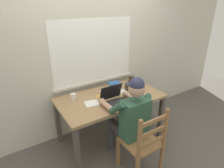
{
  "coord_description": "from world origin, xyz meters",
  "views": [
    {
      "loc": [
        -1.3,
        -2.07,
        2.0
      ],
      "look_at": [
        -0.01,
        -0.05,
        0.95
      ],
      "focal_mm": 30.63,
      "sensor_mm": 36.0,
      "label": 1
    }
  ],
  "objects_px": {
    "laptop": "(114,99)",
    "coffee_mug_dark": "(127,87)",
    "desk": "(111,102)",
    "landscape_photo_print": "(101,96)",
    "wooden_chair": "(143,143)",
    "coffee_mug_white": "(73,97)",
    "computer_mouse": "(133,99)",
    "seated_person": "(130,116)",
    "coffee_mug_spare": "(131,79)",
    "book_stack_main": "(114,86)"
  },
  "relations": [
    {
      "from": "laptop",
      "to": "computer_mouse",
      "type": "relative_size",
      "value": 3.3
    },
    {
      "from": "wooden_chair",
      "to": "computer_mouse",
      "type": "distance_m",
      "value": 0.64
    },
    {
      "from": "desk",
      "to": "computer_mouse",
      "type": "distance_m",
      "value": 0.35
    },
    {
      "from": "desk",
      "to": "wooden_chair",
      "type": "xyz_separation_m",
      "value": [
        -0.02,
        -0.76,
        -0.19
      ]
    },
    {
      "from": "wooden_chair",
      "to": "landscape_photo_print",
      "type": "height_order",
      "value": "wooden_chair"
    },
    {
      "from": "wooden_chair",
      "to": "landscape_photo_print",
      "type": "bearing_deg",
      "value": 95.6
    },
    {
      "from": "coffee_mug_white",
      "to": "wooden_chair",
      "type": "bearing_deg",
      "value": -64.09
    },
    {
      "from": "coffee_mug_dark",
      "to": "landscape_photo_print",
      "type": "bearing_deg",
      "value": 174.32
    },
    {
      "from": "seated_person",
      "to": "coffee_mug_white",
      "type": "distance_m",
      "value": 0.83
    },
    {
      "from": "seated_person",
      "to": "wooden_chair",
      "type": "height_order",
      "value": "seated_person"
    },
    {
      "from": "wooden_chair",
      "to": "coffee_mug_dark",
      "type": "distance_m",
      "value": 0.95
    },
    {
      "from": "desk",
      "to": "book_stack_main",
      "type": "height_order",
      "value": "book_stack_main"
    },
    {
      "from": "wooden_chair",
      "to": "coffee_mug_white",
      "type": "relative_size",
      "value": 8.06
    },
    {
      "from": "coffee_mug_white",
      "to": "coffee_mug_spare",
      "type": "relative_size",
      "value": 0.95
    },
    {
      "from": "desk",
      "to": "laptop",
      "type": "relative_size",
      "value": 4.53
    },
    {
      "from": "desk",
      "to": "coffee_mug_white",
      "type": "relative_size",
      "value": 13.03
    },
    {
      "from": "wooden_chair",
      "to": "coffee_mug_white",
      "type": "bearing_deg",
      "value": 115.91
    },
    {
      "from": "laptop",
      "to": "landscape_photo_print",
      "type": "bearing_deg",
      "value": 101.84
    },
    {
      "from": "laptop",
      "to": "book_stack_main",
      "type": "relative_size",
      "value": 1.64
    },
    {
      "from": "coffee_mug_spare",
      "to": "wooden_chair",
      "type": "bearing_deg",
      "value": -120.44
    },
    {
      "from": "coffee_mug_dark",
      "to": "landscape_photo_print",
      "type": "distance_m",
      "value": 0.45
    },
    {
      "from": "desk",
      "to": "wooden_chair",
      "type": "height_order",
      "value": "wooden_chair"
    },
    {
      "from": "wooden_chair",
      "to": "laptop",
      "type": "relative_size",
      "value": 2.8
    },
    {
      "from": "desk",
      "to": "coffee_mug_spare",
      "type": "bearing_deg",
      "value": 25.99
    },
    {
      "from": "desk",
      "to": "coffee_mug_white",
      "type": "xyz_separation_m",
      "value": [
        -0.49,
        0.2,
        0.14
      ]
    },
    {
      "from": "coffee_mug_white",
      "to": "computer_mouse",
      "type": "bearing_deg",
      "value": -31.96
    },
    {
      "from": "laptop",
      "to": "wooden_chair",
      "type": "bearing_deg",
      "value": -87.37
    },
    {
      "from": "wooden_chair",
      "to": "book_stack_main",
      "type": "height_order",
      "value": "wooden_chair"
    },
    {
      "from": "desk",
      "to": "landscape_photo_print",
      "type": "relative_size",
      "value": 11.5
    },
    {
      "from": "desk",
      "to": "computer_mouse",
      "type": "relative_size",
      "value": 14.95
    },
    {
      "from": "seated_person",
      "to": "coffee_mug_dark",
      "type": "relative_size",
      "value": 10.22
    },
    {
      "from": "wooden_chair",
      "to": "coffee_mug_white",
      "type": "xyz_separation_m",
      "value": [
        -0.47,
        0.96,
        0.33
      ]
    },
    {
      "from": "desk",
      "to": "computer_mouse",
      "type": "bearing_deg",
      "value": -47.98
    },
    {
      "from": "book_stack_main",
      "to": "landscape_photo_print",
      "type": "height_order",
      "value": "book_stack_main"
    },
    {
      "from": "seated_person",
      "to": "computer_mouse",
      "type": "distance_m",
      "value": 0.35
    },
    {
      "from": "computer_mouse",
      "to": "laptop",
      "type": "bearing_deg",
      "value": 165.04
    },
    {
      "from": "landscape_photo_print",
      "to": "desk",
      "type": "bearing_deg",
      "value": -24.47
    },
    {
      "from": "coffee_mug_spare",
      "to": "landscape_photo_print",
      "type": "relative_size",
      "value": 0.93
    },
    {
      "from": "landscape_photo_print",
      "to": "coffee_mug_white",
      "type": "bearing_deg",
      "value": -174.62
    },
    {
      "from": "desk",
      "to": "coffee_mug_dark",
      "type": "bearing_deg",
      "value": 9.24
    },
    {
      "from": "landscape_photo_print",
      "to": "wooden_chair",
      "type": "bearing_deg",
      "value": -65.07
    },
    {
      "from": "desk",
      "to": "wooden_chair",
      "type": "bearing_deg",
      "value": -91.52
    },
    {
      "from": "laptop",
      "to": "coffee_mug_dark",
      "type": "bearing_deg",
      "value": 30.48
    },
    {
      "from": "book_stack_main",
      "to": "landscape_photo_print",
      "type": "relative_size",
      "value": 1.55
    },
    {
      "from": "computer_mouse",
      "to": "coffee_mug_dark",
      "type": "distance_m",
      "value": 0.33
    },
    {
      "from": "book_stack_main",
      "to": "seated_person",
      "type": "bearing_deg",
      "value": -107.53
    },
    {
      "from": "desk",
      "to": "landscape_photo_print",
      "type": "bearing_deg",
      "value": 136.2
    },
    {
      "from": "seated_person",
      "to": "laptop",
      "type": "xyz_separation_m",
      "value": [
        -0.03,
        0.31,
        0.11
      ]
    },
    {
      "from": "coffee_mug_spare",
      "to": "seated_person",
      "type": "bearing_deg",
      "value": -128.66
    },
    {
      "from": "computer_mouse",
      "to": "wooden_chair",
      "type": "bearing_deg",
      "value": -115.12
    }
  ]
}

